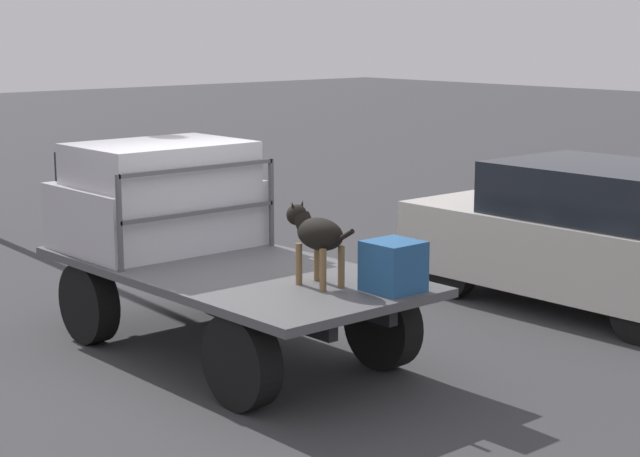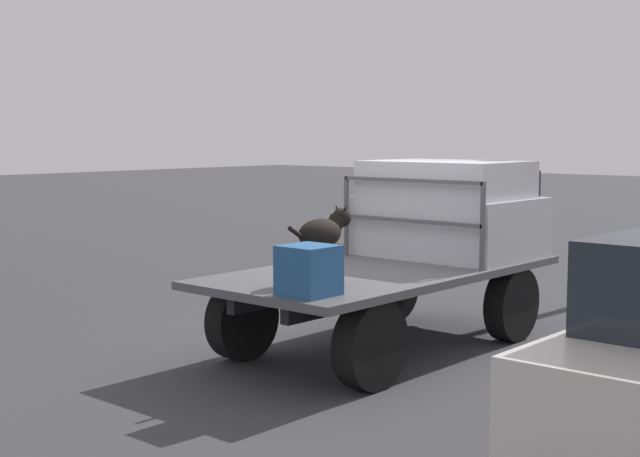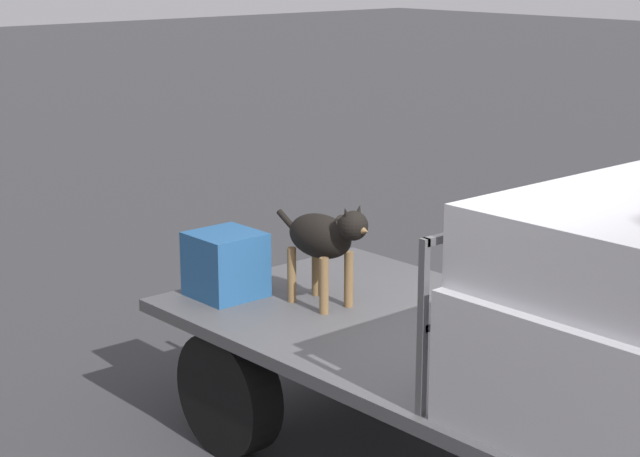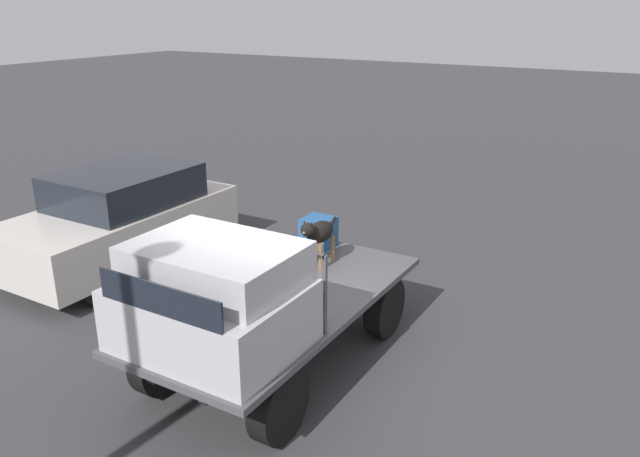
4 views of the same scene
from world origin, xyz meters
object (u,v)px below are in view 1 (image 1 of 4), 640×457
object	(u,v)px
flatbed_truck	(230,291)
dog	(316,234)
parked_sedan	(589,235)
cargo_crate	(393,266)

from	to	relation	value
flatbed_truck	dog	world-z (taller)	dog
flatbed_truck	dog	xyz separation A→B (m)	(-1.10, -0.13, 0.70)
flatbed_truck	parked_sedan	bearing A→B (deg)	-106.49
cargo_crate	parked_sedan	bearing A→B (deg)	-82.10
flatbed_truck	cargo_crate	world-z (taller)	cargo_crate
flatbed_truck	cargo_crate	xyz separation A→B (m)	(-1.71, -0.49, 0.46)
dog	parked_sedan	distance (m)	3.98
flatbed_truck	dog	bearing A→B (deg)	-173.09
flatbed_truck	parked_sedan	size ratio (longest dim) A/B	1.01
flatbed_truck	dog	size ratio (longest dim) A/B	4.64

